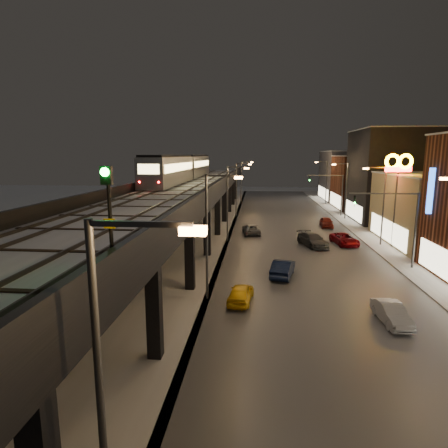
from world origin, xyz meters
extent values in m
plane|color=silver|center=(0.00, 0.00, 0.00)|extent=(220.00, 220.00, 0.00)
cube|color=#46474D|center=(7.50, 35.00, 0.03)|extent=(17.00, 120.00, 0.06)
cube|color=#9FA1A8|center=(17.50, 35.00, 0.07)|extent=(4.00, 120.00, 0.14)
cube|color=#9FA1A8|center=(-6.00, 35.00, 0.03)|extent=(11.00, 120.00, 0.06)
cube|color=black|center=(-6.00, 32.00, 5.80)|extent=(9.00, 100.00, 1.00)
cube|color=black|center=(-9.70, 5.00, 2.65)|extent=(0.70, 0.70, 5.30)
cube|color=black|center=(-2.30, 5.00, 2.65)|extent=(0.70, 0.70, 5.30)
cube|color=black|center=(-6.00, 5.00, 5.15)|extent=(8.00, 0.60, 0.50)
cube|color=black|center=(-9.70, 15.00, 2.65)|extent=(0.70, 0.70, 5.30)
cube|color=black|center=(-2.30, 15.00, 2.65)|extent=(0.70, 0.70, 5.30)
cube|color=black|center=(-6.00, 15.00, 5.15)|extent=(8.00, 0.60, 0.50)
cube|color=black|center=(-9.70, 25.00, 2.65)|extent=(0.70, 0.70, 5.30)
cube|color=black|center=(-2.30, 25.00, 2.65)|extent=(0.70, 0.70, 5.30)
cube|color=black|center=(-6.00, 25.00, 5.15)|extent=(8.00, 0.60, 0.50)
cube|color=black|center=(-9.70, 35.00, 2.65)|extent=(0.70, 0.70, 5.30)
cube|color=black|center=(-2.30, 35.00, 2.65)|extent=(0.70, 0.70, 5.30)
cube|color=black|center=(-6.00, 35.00, 5.15)|extent=(8.00, 0.60, 0.50)
cube|color=black|center=(-9.70, 45.00, 2.65)|extent=(0.70, 0.70, 5.30)
cube|color=black|center=(-2.30, 45.00, 2.65)|extent=(0.70, 0.70, 5.30)
cube|color=black|center=(-6.00, 45.00, 5.15)|extent=(8.00, 0.60, 0.50)
cube|color=black|center=(-9.70, 55.00, 2.65)|extent=(0.70, 0.70, 5.30)
cube|color=black|center=(-2.30, 55.00, 2.65)|extent=(0.70, 0.70, 5.30)
cube|color=black|center=(-6.00, 55.00, 5.15)|extent=(8.00, 0.60, 0.50)
cube|color=black|center=(-9.70, 65.00, 2.65)|extent=(0.70, 0.70, 5.30)
cube|color=black|center=(-2.30, 65.00, 2.65)|extent=(0.70, 0.70, 5.30)
cube|color=black|center=(-6.00, 65.00, 5.15)|extent=(8.00, 0.60, 0.50)
cube|color=black|center=(-9.70, 75.00, 2.65)|extent=(0.70, 0.70, 5.30)
cube|color=black|center=(-2.30, 75.00, 2.65)|extent=(0.70, 0.70, 5.30)
cube|color=black|center=(-6.00, 75.00, 5.15)|extent=(8.00, 0.60, 0.50)
cube|color=#B2B7C1|center=(-6.00, 32.00, 6.38)|extent=(8.40, 100.00, 0.16)
cube|color=#332D28|center=(-9.22, 32.00, 6.54)|extent=(0.08, 98.00, 0.16)
cube|color=#332D28|center=(-7.78, 32.00, 6.54)|extent=(0.08, 98.00, 0.16)
cube|color=#332D28|center=(-4.72, 32.00, 6.54)|extent=(0.08, 98.00, 0.16)
cube|color=#332D28|center=(-3.28, 32.00, 6.54)|extent=(0.08, 98.00, 0.16)
cube|color=black|center=(-6.00, 2.00, 6.49)|extent=(7.80, 0.24, 0.06)
cube|color=black|center=(-6.00, 18.00, 6.49)|extent=(7.80, 0.24, 0.06)
cube|color=black|center=(-6.00, 34.00, 6.49)|extent=(7.80, 0.24, 0.06)
cube|color=black|center=(-6.00, 50.00, 6.49)|extent=(7.80, 0.24, 0.06)
cube|color=black|center=(-6.00, 66.00, 6.49)|extent=(7.80, 0.24, 0.06)
cube|color=black|center=(-1.65, 32.00, 6.85)|extent=(0.30, 100.00, 1.10)
cube|color=black|center=(-10.35, 32.00, 6.85)|extent=(0.30, 100.00, 1.10)
cube|color=beige|center=(17.95, 18.00, 1.60)|extent=(0.10, 9.60, 2.40)
cube|color=#8E7E5A|center=(24.00, 32.00, 4.00)|extent=(12.00, 15.00, 8.00)
cube|color=beige|center=(17.95, 32.00, 1.60)|extent=(0.10, 12.00, 2.40)
cube|color=#B2B7C1|center=(24.00, 32.00, 8.08)|extent=(12.20, 15.20, 0.16)
cube|color=black|center=(24.00, 48.00, 7.00)|extent=(12.00, 13.00, 14.00)
cube|color=beige|center=(17.95, 48.00, 1.60)|extent=(0.10, 10.40, 2.40)
cube|color=#B2B7C1|center=(24.00, 48.00, 14.08)|extent=(12.20, 13.20, 0.16)
cube|color=brown|center=(24.00, 62.00, 5.00)|extent=(12.00, 12.00, 10.00)
cube|color=beige|center=(17.95, 62.00, 1.60)|extent=(0.10, 9.60, 2.40)
cube|color=#B2B7C1|center=(24.00, 62.00, 10.08)|extent=(12.20, 12.20, 0.16)
cube|color=#42424A|center=(24.00, 76.00, 5.50)|extent=(12.00, 16.00, 11.00)
cube|color=beige|center=(17.95, 76.00, 1.60)|extent=(0.10, 12.80, 2.40)
cube|color=#B2B7C1|center=(24.00, 76.00, 11.08)|extent=(12.20, 16.20, 0.16)
cylinder|color=#38383A|center=(-0.70, -5.00, 4.50)|extent=(0.18, 0.18, 9.00)
cube|color=#38383A|center=(0.40, -5.00, 8.90)|extent=(2.20, 0.12, 0.12)
cube|color=#FFA14D|center=(1.50, -5.00, 8.78)|extent=(0.55, 0.28, 0.18)
cylinder|color=#38383A|center=(-0.70, 13.00, 4.50)|extent=(0.18, 0.18, 9.00)
cube|color=#38383A|center=(0.40, 13.00, 8.90)|extent=(2.20, 0.12, 0.12)
cube|color=#FFA14D|center=(1.50, 13.00, 8.78)|extent=(0.55, 0.28, 0.18)
cube|color=#FFA14D|center=(14.80, 13.00, 8.78)|extent=(0.55, 0.28, 0.18)
cylinder|color=#38383A|center=(-0.70, 31.00, 4.50)|extent=(0.18, 0.18, 9.00)
cube|color=#38383A|center=(0.40, 31.00, 8.90)|extent=(2.20, 0.12, 0.12)
cube|color=#FFA14D|center=(1.50, 31.00, 8.78)|extent=(0.55, 0.28, 0.18)
cylinder|color=#38383A|center=(17.00, 31.00, 4.50)|extent=(0.18, 0.18, 9.00)
cube|color=#38383A|center=(15.90, 31.00, 8.90)|extent=(2.20, 0.12, 0.12)
cube|color=#FFA14D|center=(14.80, 31.00, 8.78)|extent=(0.55, 0.28, 0.18)
cylinder|color=#38383A|center=(-0.70, 49.00, 4.50)|extent=(0.18, 0.18, 9.00)
cube|color=#38383A|center=(0.40, 49.00, 8.90)|extent=(2.20, 0.12, 0.12)
cube|color=#FFA14D|center=(1.50, 49.00, 8.78)|extent=(0.55, 0.28, 0.18)
cylinder|color=#38383A|center=(17.00, 49.00, 4.50)|extent=(0.18, 0.18, 9.00)
cube|color=#38383A|center=(15.90, 49.00, 8.90)|extent=(2.20, 0.12, 0.12)
cube|color=#FFA14D|center=(14.80, 49.00, 8.78)|extent=(0.55, 0.28, 0.18)
cylinder|color=#38383A|center=(-0.70, 67.00, 4.50)|extent=(0.18, 0.18, 9.00)
cube|color=#38383A|center=(0.40, 67.00, 8.90)|extent=(2.20, 0.12, 0.12)
cube|color=#FFA14D|center=(1.50, 67.00, 8.78)|extent=(0.55, 0.28, 0.18)
cylinder|color=#38383A|center=(17.00, 67.00, 4.50)|extent=(0.18, 0.18, 9.00)
cube|color=#38383A|center=(15.90, 67.00, 8.90)|extent=(2.20, 0.12, 0.12)
cube|color=#FFA14D|center=(14.80, 67.00, 8.78)|extent=(0.55, 0.28, 0.18)
cylinder|color=#38383A|center=(17.00, 22.00, 3.50)|extent=(0.20, 0.20, 7.00)
cube|color=#38383A|center=(14.00, 22.00, 6.90)|extent=(6.00, 0.12, 0.12)
imported|color=black|center=(11.50, 22.00, 6.40)|extent=(0.20, 0.16, 1.00)
sphere|color=#0CFF26|center=(11.50, 21.85, 6.15)|extent=(0.18, 0.18, 0.18)
cylinder|color=#38383A|center=(17.00, 52.00, 3.50)|extent=(0.20, 0.20, 7.00)
cube|color=#38383A|center=(14.00, 52.00, 6.90)|extent=(6.00, 0.12, 0.12)
imported|color=black|center=(11.50, 52.00, 6.40)|extent=(0.20, 0.16, 1.00)
sphere|color=#0CFF26|center=(11.50, 51.85, 6.15)|extent=(0.18, 0.18, 0.18)
cube|color=gray|center=(-8.50, 34.92, 8.32)|extent=(3.00, 18.08, 3.41)
cube|color=black|center=(-8.50, 34.92, 10.16)|extent=(2.69, 17.56, 0.26)
cube|color=#FCE384|center=(-10.01, 34.92, 8.79)|extent=(0.05, 16.53, 0.93)
cube|color=#FCE384|center=(-6.99, 34.92, 8.79)|extent=(0.05, 16.53, 0.93)
cube|color=gray|center=(-8.50, 53.80, 8.32)|extent=(3.00, 18.08, 3.41)
cube|color=black|center=(-8.50, 53.80, 10.16)|extent=(2.69, 17.56, 0.26)
cube|color=#FCE384|center=(-10.01, 53.80, 8.79)|extent=(0.05, 16.53, 0.93)
cube|color=#FCE384|center=(-6.99, 53.80, 8.79)|extent=(0.05, 16.53, 0.93)
cube|color=#FCE384|center=(-8.50, 25.87, 8.84)|extent=(2.27, 0.05, 1.03)
sphere|color=#FF0C0C|center=(-9.53, 25.85, 7.50)|extent=(0.21, 0.21, 0.21)
sphere|color=#FF0C0C|center=(-7.47, 25.85, 7.50)|extent=(0.21, 0.21, 0.21)
cylinder|color=black|center=(-2.10, -0.43, 8.27)|extent=(0.13, 0.13, 3.30)
cube|color=black|center=(-2.10, -0.55, 9.64)|extent=(0.35, 0.20, 0.60)
sphere|color=#0CFF26|center=(-2.10, -0.67, 9.75)|extent=(0.29, 0.29, 0.29)
cube|color=yellow|center=(-2.10, -0.53, 8.05)|extent=(0.38, 0.04, 0.33)
imported|color=gold|center=(1.73, 12.62, 0.65)|extent=(1.97, 3.98, 1.30)
imported|color=black|center=(5.05, 18.63, 0.73)|extent=(2.47, 4.68, 1.47)
imported|color=#575C62|center=(2.07, 35.91, 0.63)|extent=(2.66, 4.79, 1.27)
imported|color=gray|center=(11.15, 10.11, 0.62)|extent=(1.57, 3.87, 1.25)
imported|color=#72040B|center=(12.89, 30.75, 0.66)|extent=(2.99, 5.04, 1.31)
imported|color=#373A3E|center=(9.13, 29.81, 0.73)|extent=(3.61, 5.42, 1.46)
imported|color=maroon|center=(12.75, 41.58, 0.71)|extent=(1.87, 4.24, 1.42)
cylinder|color=#38383A|center=(18.00, 30.17, 4.21)|extent=(0.24, 0.24, 8.42)
cube|color=#FF0C0C|center=(18.00, 30.17, 8.74)|extent=(2.95, 0.25, 0.53)
torus|color=#FFCA00|center=(17.32, 30.17, 9.58)|extent=(1.74, 0.64, 1.71)
torus|color=#FFCA00|center=(18.68, 30.17, 9.58)|extent=(1.74, 0.64, 1.71)
cylinder|color=#38383A|center=(18.50, 21.61, 2.77)|extent=(0.28, 0.28, 5.54)
cube|color=blue|center=(18.50, 21.61, 7.20)|extent=(1.77, 0.35, 3.99)
camera|label=1|loc=(2.79, -12.35, 10.30)|focal=30.00mm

